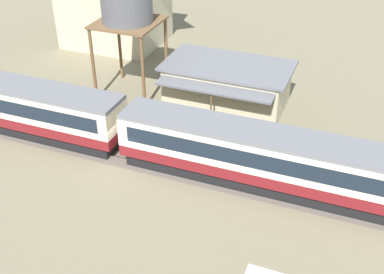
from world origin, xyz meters
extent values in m
plane|color=#7A7056|center=(0.00, 0.00, 0.00)|extent=(600.00, 600.00, 0.00)
cube|color=maroon|center=(8.80, 0.93, 1.30)|extent=(17.92, 3.10, 0.80)
cube|color=beige|center=(8.80, 0.93, 2.68)|extent=(17.92, 3.10, 1.95)
cube|color=#192330|center=(8.80, 0.93, 2.77)|extent=(16.49, 3.14, 1.09)
cube|color=slate|center=(8.80, 0.93, 3.80)|extent=(17.92, 2.91, 0.30)
cube|color=black|center=(8.80, 0.93, 0.46)|extent=(17.21, 2.66, 0.88)
cylinder|color=black|center=(14.72, 0.21, 0.45)|extent=(0.90, 0.18, 0.90)
cylinder|color=black|center=(14.72, 1.64, 0.45)|extent=(0.90, 0.18, 0.90)
cylinder|color=black|center=(2.89, 0.21, 0.45)|extent=(0.90, 0.18, 0.90)
cylinder|color=black|center=(2.89, 1.64, 0.45)|extent=(0.90, 0.18, 0.90)
cube|color=maroon|center=(-9.95, 0.93, 1.30)|extent=(17.92, 3.10, 0.80)
cube|color=beige|center=(-9.95, 0.93, 2.68)|extent=(17.92, 3.10, 1.95)
cube|color=#192330|center=(-9.95, 0.93, 2.77)|extent=(16.49, 3.14, 1.09)
cube|color=slate|center=(-9.95, 0.93, 3.80)|extent=(17.92, 2.91, 0.30)
cube|color=black|center=(-9.95, 0.93, 0.46)|extent=(17.21, 2.66, 0.88)
cylinder|color=black|center=(-4.04, 0.21, 0.45)|extent=(0.90, 0.18, 0.90)
cylinder|color=black|center=(-4.04, 1.64, 0.45)|extent=(0.90, 0.18, 0.90)
cube|color=#665B51|center=(-5.48, 0.93, 0.01)|extent=(140.06, 3.60, 0.01)
cube|color=#4C4238|center=(-5.48, 0.21, 0.02)|extent=(140.06, 0.12, 0.04)
cube|color=#4C4238|center=(-5.48, 1.64, 0.02)|extent=(140.06, 0.12, 0.04)
cube|color=beige|center=(4.00, 10.44, 1.75)|extent=(9.61, 5.35, 3.49)
cube|color=slate|center=(4.00, 10.44, 3.59)|extent=(10.38, 5.78, 0.20)
cube|color=slate|center=(4.00, 6.96, 3.09)|extent=(9.23, 1.60, 0.16)
cylinder|color=brown|center=(4.00, 6.36, 1.51)|extent=(0.14, 0.14, 3.01)
cube|color=beige|center=(-11.62, 19.96, 4.06)|extent=(9.69, 8.22, 8.13)
cylinder|color=brown|center=(-2.16, 11.96, 3.16)|extent=(0.28, 0.28, 6.33)
cylinder|color=brown|center=(-6.77, 11.96, 3.16)|extent=(0.28, 0.28, 6.33)
cylinder|color=brown|center=(-2.16, 7.35, 3.16)|extent=(0.28, 0.28, 6.33)
cylinder|color=brown|center=(-6.77, 7.35, 3.16)|extent=(0.28, 0.28, 6.33)
cube|color=brown|center=(-4.47, 9.65, 6.41)|extent=(5.11, 5.11, 0.16)
cylinder|color=#56565B|center=(-4.47, 9.65, 7.99)|extent=(4.18, 4.18, 2.99)
camera|label=1|loc=(14.29, -24.13, 19.65)|focal=45.00mm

